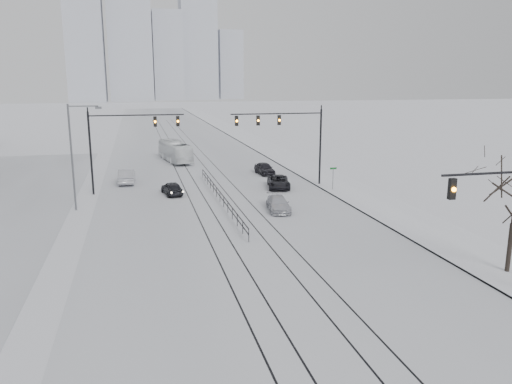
# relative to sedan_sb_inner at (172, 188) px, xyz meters

# --- Properties ---
(road) EXTENTS (22.00, 260.00, 0.02)m
(road) POSITION_rel_sedan_sb_inner_xyz_m (4.05, 26.03, -0.64)
(road) COLOR silver
(road) RESTS_ON ground
(sidewalk_east) EXTENTS (5.00, 260.00, 0.16)m
(sidewalk_east) POSITION_rel_sedan_sb_inner_xyz_m (17.55, 26.03, -0.57)
(sidewalk_east) COLOR silver
(sidewalk_east) RESTS_ON ground
(curb) EXTENTS (0.10, 260.00, 0.12)m
(curb) POSITION_rel_sedan_sb_inner_xyz_m (15.10, 26.03, -0.59)
(curb) COLOR gray
(curb) RESTS_ON ground
(tram_rails) EXTENTS (5.30, 180.00, 0.01)m
(tram_rails) POSITION_rel_sedan_sb_inner_xyz_m (4.05, 6.03, -0.63)
(tram_rails) COLOR black
(tram_rails) RESTS_ON ground
(skyline) EXTENTS (96.00, 48.00, 72.00)m
(skyline) POSITION_rel_sedan_sb_inner_xyz_m (9.07, 239.65, 30.00)
(skyline) COLOR #ACB1BD
(skyline) RESTS_ON ground
(traffic_mast_ne) EXTENTS (9.60, 0.37, 8.00)m
(traffic_mast_ne) POSITION_rel_sedan_sb_inner_xyz_m (12.20, 1.02, 5.11)
(traffic_mast_ne) COLOR black
(traffic_mast_ne) RESTS_ON ground
(traffic_mast_nw) EXTENTS (9.10, 0.37, 8.00)m
(traffic_mast_nw) POSITION_rel_sedan_sb_inner_xyz_m (-4.47, 2.02, 4.93)
(traffic_mast_nw) COLOR black
(traffic_mast_nw) RESTS_ON ground
(street_light_west) EXTENTS (2.73, 0.25, 9.00)m
(street_light_west) POSITION_rel_sedan_sb_inner_xyz_m (-8.15, -3.97, 4.56)
(street_light_west) COLOR #595B60
(street_light_west) RESTS_ON ground
(median_fence) EXTENTS (0.06, 24.00, 1.00)m
(median_fence) POSITION_rel_sedan_sb_inner_xyz_m (4.05, -3.97, -0.12)
(median_fence) COLOR black
(median_fence) RESTS_ON ground
(street_sign) EXTENTS (0.70, 0.06, 2.40)m
(street_sign) POSITION_rel_sedan_sb_inner_xyz_m (15.85, -1.97, 0.96)
(street_sign) COLOR #595B60
(street_sign) RESTS_ON ground
(sedan_sb_inner) EXTENTS (2.14, 4.00, 1.29)m
(sedan_sb_inner) POSITION_rel_sedan_sb_inner_xyz_m (0.00, 0.00, 0.00)
(sedan_sb_inner) COLOR black
(sedan_sb_inner) RESTS_ON ground
(sedan_sb_outer) EXTENTS (1.80, 4.70, 1.53)m
(sedan_sb_outer) POSITION_rel_sedan_sb_inner_xyz_m (-4.33, 6.72, 0.12)
(sedan_sb_outer) COLOR #B4B5BC
(sedan_sb_outer) RESTS_ON ground
(sedan_nb_front) EXTENTS (3.05, 5.00, 1.30)m
(sedan_nb_front) POSITION_rel_sedan_sb_inner_xyz_m (10.91, 0.53, 0.00)
(sedan_nb_front) COLOR black
(sedan_nb_front) RESTS_ON ground
(sedan_nb_right) EXTENTS (2.17, 4.38, 1.22)m
(sedan_nb_right) POSITION_rel_sedan_sb_inner_xyz_m (8.35, -8.31, -0.04)
(sedan_nb_right) COLOR silver
(sedan_nb_right) RESTS_ON ground
(sedan_nb_far) EXTENTS (1.92, 4.17, 1.38)m
(sedan_nb_far) POSITION_rel_sedan_sb_inner_xyz_m (11.46, 8.40, 0.04)
(sedan_nb_far) COLOR black
(sedan_nb_far) RESTS_ON ground
(box_truck) EXTENTS (4.04, 10.15, 2.76)m
(box_truck) POSITION_rel_sedan_sb_inner_xyz_m (1.92, 20.57, 0.73)
(box_truck) COLOR white
(box_truck) RESTS_ON ground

